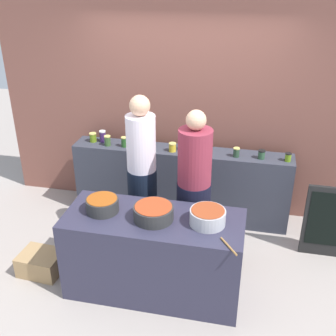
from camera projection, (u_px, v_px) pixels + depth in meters
name	position (u px, v px, depth m)	size (l,w,h in m)	color
ground	(161.00, 268.00, 4.56)	(12.00, 12.00, 0.00)	#A2978F
storefront_wall	(187.00, 96.00, 5.15)	(4.80, 0.12, 3.00)	brown
display_shelf	(181.00, 183.00, 5.31)	(2.70, 0.36, 0.93)	#333642
prep_table	(154.00, 254.00, 4.10)	(1.70, 0.70, 0.85)	#2D2C41
preserve_jar_0	(93.00, 137.00, 5.31)	(0.09, 0.09, 0.12)	olive
preserve_jar_1	(103.00, 136.00, 5.30)	(0.08, 0.08, 0.15)	#3D2158
preserve_jar_2	(107.00, 141.00, 5.20)	(0.08, 0.08, 0.13)	#38582B
preserve_jar_3	(124.00, 142.00, 5.16)	(0.07, 0.07, 0.13)	#265322
preserve_jar_4	(137.00, 139.00, 5.23)	(0.09, 0.09, 0.14)	gold
preserve_jar_5	(150.00, 141.00, 5.17)	(0.08, 0.08, 0.14)	#215B2D
preserve_jar_6	(172.00, 147.00, 5.04)	(0.09, 0.09, 0.11)	gold
preserve_jar_7	(184.00, 145.00, 5.06)	(0.08, 0.08, 0.13)	#C1330A
preserve_jar_8	(196.00, 149.00, 4.98)	(0.09, 0.09, 0.11)	brown
preserve_jar_9	(236.00, 152.00, 4.90)	(0.08, 0.08, 0.11)	#29432E
preserve_jar_10	(262.00, 154.00, 4.86)	(0.08, 0.08, 0.11)	#2D4F34
preserve_jar_11	(288.00, 157.00, 4.80)	(0.07, 0.07, 0.10)	#618A1B
cooking_pot_left	(102.00, 205.00, 3.99)	(0.31, 0.31, 0.14)	#2D2D2D
cooking_pot_center	(153.00, 213.00, 3.87)	(0.37, 0.37, 0.14)	#2D2D2D
cooking_pot_right	(208.00, 217.00, 3.79)	(0.33, 0.33, 0.15)	#B7B7BC
wooden_spoon	(229.00, 246.00, 3.51)	(0.02, 0.02, 0.26)	#9E703D
cook_with_tongs	(142.00, 182.00, 4.57)	(0.32, 0.32, 1.81)	black
cook_in_cap	(194.00, 197.00, 4.37)	(0.36, 0.36, 1.74)	black
bread_crate	(41.00, 263.00, 4.46)	(0.44, 0.35, 0.23)	tan
chalkboard_sign	(330.00, 222.00, 4.58)	(0.55, 0.05, 0.87)	black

